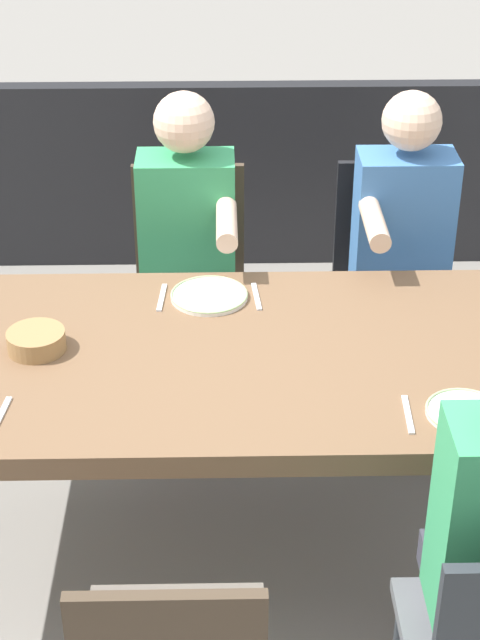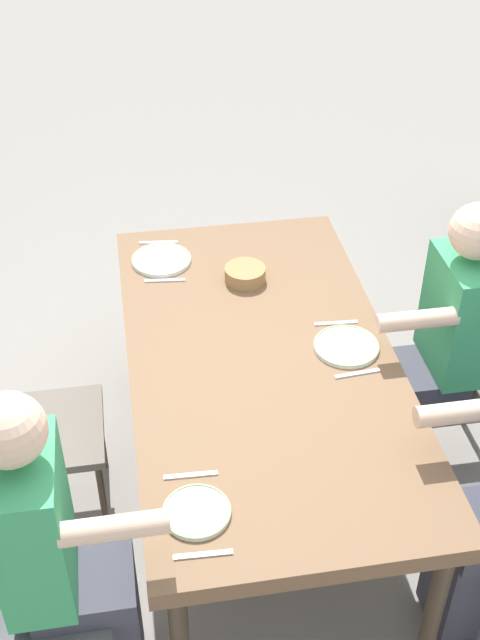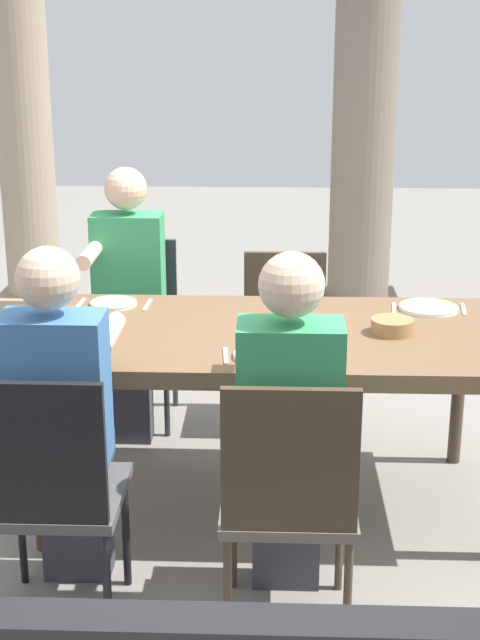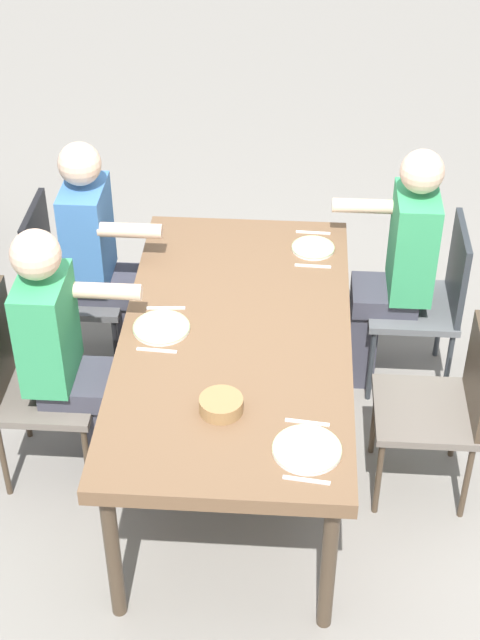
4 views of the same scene
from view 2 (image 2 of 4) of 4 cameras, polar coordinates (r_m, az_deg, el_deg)
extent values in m
plane|color=gray|center=(3.55, 1.33, -12.08)|extent=(16.00, 16.00, 0.00)
cube|color=brown|center=(3.02, 1.52, -3.01)|extent=(1.89, 0.98, 0.07)
cylinder|color=#473828|center=(3.91, -6.87, 0.25)|extent=(0.06, 0.06, 0.70)
cylinder|color=#473828|center=(2.86, 13.42, -19.28)|extent=(0.06, 0.06, 0.70)
cylinder|color=#473828|center=(4.00, 4.95, 1.42)|extent=(0.06, 0.06, 0.70)
cube|color=#5B5E61|center=(2.77, -13.84, -18.65)|extent=(0.44, 0.44, 0.04)
cylinder|color=#2D3338|center=(3.05, -9.34, -17.91)|extent=(0.03, 0.03, 0.43)
cylinder|color=black|center=(3.23, 14.72, -14.47)|extent=(0.03, 0.03, 0.44)
cube|color=#6A6158|center=(3.27, -13.43, -7.60)|extent=(0.44, 0.44, 0.04)
cylinder|color=#473828|center=(3.29, -9.57, -12.46)|extent=(0.03, 0.03, 0.42)
cylinder|color=#473828|center=(3.55, -9.76, -7.78)|extent=(0.03, 0.03, 0.42)
cylinder|color=#473828|center=(3.33, -16.25, -12.96)|extent=(0.03, 0.03, 0.42)
cylinder|color=#473828|center=(3.59, -15.87, -8.31)|extent=(0.03, 0.03, 0.42)
cube|color=#6A6158|center=(3.49, 14.81, -4.29)|extent=(0.44, 0.44, 0.04)
cylinder|color=#473828|center=(3.70, 10.47, -5.42)|extent=(0.03, 0.03, 0.43)
cylinder|color=#473828|center=(3.46, 12.40, -9.63)|extent=(0.03, 0.03, 0.43)
cylinder|color=#473828|center=(3.83, 15.87, -4.67)|extent=(0.03, 0.03, 0.43)
cube|color=#3F3F4C|center=(2.93, -8.38, -20.74)|extent=(0.24, 0.14, 0.46)
cube|color=#3F3F4C|center=(2.70, -10.92, -17.76)|extent=(0.28, 0.32, 0.10)
cube|color=#389E60|center=(2.47, -14.40, -13.78)|extent=(0.34, 0.20, 0.52)
sphere|color=beige|center=(2.19, -15.94, -7.45)|extent=(0.20, 0.20, 0.20)
cylinder|color=beige|center=(2.27, -8.81, -14.21)|extent=(0.07, 0.30, 0.07)
cube|color=#3F3F4C|center=(3.10, 14.83, -17.27)|extent=(0.24, 0.14, 0.46)
cylinder|color=beige|center=(2.65, 15.30, -6.26)|extent=(0.07, 0.30, 0.07)
cube|color=#3F3F4C|center=(3.55, 10.72, -7.39)|extent=(0.24, 0.14, 0.46)
cube|color=#3F3F4C|center=(3.39, 12.70, -3.83)|extent=(0.28, 0.32, 0.10)
cube|color=#389E60|center=(3.25, 15.22, 0.39)|extent=(0.34, 0.20, 0.50)
sphere|color=beige|center=(3.05, 16.35, 6.00)|extent=(0.21, 0.21, 0.21)
cylinder|color=beige|center=(3.00, 12.31, 0.01)|extent=(0.07, 0.30, 0.07)
cylinder|color=white|center=(2.49, -3.06, -13.33)|extent=(0.21, 0.21, 0.01)
torus|color=#A4C786|center=(2.48, -3.07, -13.23)|extent=(0.21, 0.21, 0.01)
cube|color=silver|center=(2.40, -2.61, -16.13)|extent=(0.02, 0.17, 0.01)
cube|color=silver|center=(2.59, -3.47, -10.82)|extent=(0.02, 0.17, 0.01)
cylinder|color=white|center=(3.06, 7.47, -1.87)|extent=(0.25, 0.25, 0.01)
torus|color=#A4C786|center=(3.05, 7.48, -1.77)|extent=(0.25, 0.25, 0.01)
cube|color=silver|center=(2.95, 8.23, -3.74)|extent=(0.03, 0.17, 0.01)
cube|color=silver|center=(3.17, 6.75, -0.21)|extent=(0.03, 0.17, 0.01)
cylinder|color=white|center=(3.52, -5.54, 4.20)|extent=(0.26, 0.26, 0.01)
torus|color=#A9CD91|center=(3.52, -5.54, 4.30)|extent=(0.26, 0.26, 0.01)
cube|color=silver|center=(3.40, -5.31, 2.79)|extent=(0.03, 0.17, 0.01)
cube|color=silver|center=(3.65, -5.74, 5.44)|extent=(0.04, 0.17, 0.01)
cylinder|color=#9E7547|center=(3.37, 0.36, 3.24)|extent=(0.17, 0.17, 0.06)
camera|label=1|loc=(3.05, -55.71, 16.39)|focal=58.11mm
camera|label=3|loc=(4.67, 52.54, 14.52)|focal=52.14mm
camera|label=4|loc=(5.50, -9.64, 42.98)|focal=53.63mm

